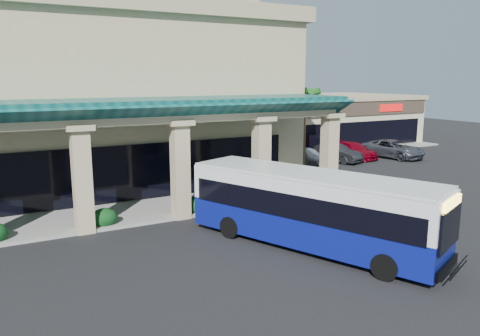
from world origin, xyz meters
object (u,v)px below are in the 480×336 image
transit_bus (310,211)px  pedestrian (452,204)px  car_silver (307,156)px  car_white (336,153)px  car_red (353,150)px  car_gray (393,149)px

transit_bus → pedestrian: transit_bus is taller
car_silver → car_white: car_silver is taller
transit_bus → car_white: bearing=24.5°
pedestrian → car_white: (5.93, 15.22, -0.18)m
transit_bus → car_red: size_ratio=2.33×
car_silver → car_gray: bearing=-13.1°
car_silver → car_red: car_silver is taller
pedestrian → car_gray: pedestrian is taller
transit_bus → car_gray: 23.72m
car_gray → car_silver: bearing=166.7°
transit_bus → car_white: 20.06m
pedestrian → car_white: pedestrian is taller
car_silver → car_gray: 8.64m
transit_bus → car_white: (13.68, 14.64, -0.79)m
car_silver → pedestrian: bearing=-110.4°
car_white → car_silver: bearing=168.7°
pedestrian → car_silver: 15.23m
car_silver → car_gray: size_ratio=0.79×
car_red → transit_bus: bearing=-140.9°
transit_bus → car_red: 22.18m
pedestrian → car_gray: size_ratio=0.33×
car_silver → car_gray: (8.63, -0.53, 0.02)m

